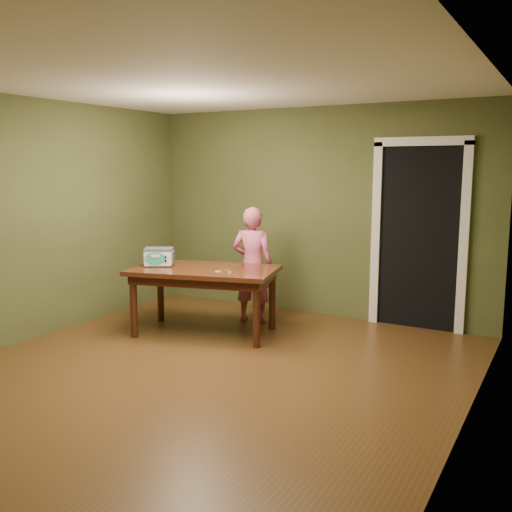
# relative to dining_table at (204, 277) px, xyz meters

# --- Properties ---
(floor) EXTENTS (5.00, 5.00, 0.00)m
(floor) POSITION_rel_dining_table_xyz_m (0.72, -1.07, -0.65)
(floor) COLOR #523117
(floor) RESTS_ON ground
(room_shell) EXTENTS (4.52, 5.02, 2.61)m
(room_shell) POSITION_rel_dining_table_xyz_m (0.72, -1.07, 1.06)
(room_shell) COLOR #4D542D
(room_shell) RESTS_ON ground
(doorway) EXTENTS (1.10, 0.66, 2.25)m
(doorway) POSITION_rel_dining_table_xyz_m (2.02, 1.71, 0.41)
(doorway) COLOR black
(doorway) RESTS_ON ground
(dining_table) EXTENTS (1.77, 1.26, 0.75)m
(dining_table) POSITION_rel_dining_table_xyz_m (0.00, 0.00, 0.00)
(dining_table) COLOR #35170C
(dining_table) RESTS_ON floor
(toy_oven) EXTENTS (0.39, 0.35, 0.21)m
(toy_oven) POSITION_rel_dining_table_xyz_m (-0.53, -0.13, 0.21)
(toy_oven) COLOR #4C4F54
(toy_oven) RESTS_ON dining_table
(baking_pan) EXTENTS (0.10, 0.10, 0.02)m
(baking_pan) POSITION_rel_dining_table_xyz_m (0.33, -0.09, 0.11)
(baking_pan) COLOR silver
(baking_pan) RESTS_ON dining_table
(spatula) EXTENTS (0.18, 0.06, 0.01)m
(spatula) POSITION_rel_dining_table_xyz_m (0.32, -0.10, 0.10)
(spatula) COLOR #E9DF65
(spatula) RESTS_ON dining_table
(child) EXTENTS (0.57, 0.44, 1.40)m
(child) POSITION_rel_dining_table_xyz_m (0.22, 0.71, 0.05)
(child) COLOR #C7526F
(child) RESTS_ON floor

